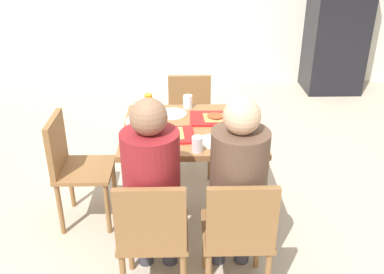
{
  "coord_description": "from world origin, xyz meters",
  "views": [
    {
      "loc": [
        -0.07,
        -2.74,
        2.06
      ],
      "look_at": [
        0.0,
        0.0,
        0.7
      ],
      "focal_mm": 40.46,
      "sensor_mm": 36.0,
      "label": 1
    }
  ],
  "objects": [
    {
      "name": "main_table",
      "position": [
        0.0,
        0.0,
        0.66
      ],
      "size": [
        0.96,
        0.84,
        0.77
      ],
      "color": "olive",
      "rests_on": "ground_plane"
    },
    {
      "name": "ground_plane",
      "position": [
        0.0,
        0.0,
        -0.01
      ],
      "size": [
        10.0,
        10.0,
        0.02
      ],
      "primitive_type": "cube",
      "color": "#B7A893"
    },
    {
      "name": "foil_bundle",
      "position": [
        -0.41,
        -0.02,
        0.82
      ],
      "size": [
        0.1,
        0.1,
        0.1
      ],
      "primitive_type": "sphere",
      "color": "silver",
      "rests_on": "main_table"
    },
    {
      "name": "plastic_cup_a",
      "position": [
        -0.02,
        0.36,
        0.82
      ],
      "size": [
        0.07,
        0.07,
        0.1
      ],
      "primitive_type": "cylinder",
      "color": "white",
      "rests_on": "main_table"
    },
    {
      "name": "person_in_red",
      "position": [
        -0.24,
        -0.66,
        0.74
      ],
      "size": [
        0.32,
        0.42,
        1.26
      ],
      "color": "#383842",
      "rests_on": "ground_plane"
    },
    {
      "name": "pizza_slice_a",
      "position": [
        -0.15,
        -0.14,
        0.8
      ],
      "size": [
        0.25,
        0.26,
        0.02
      ],
      "color": "tan",
      "rests_on": "tray_red_near"
    },
    {
      "name": "person_in_brown_jacket",
      "position": [
        0.24,
        -0.66,
        0.74
      ],
      "size": [
        0.32,
        0.42,
        1.26
      ],
      "color": "#383842",
      "rests_on": "ground_plane"
    },
    {
      "name": "drink_fridge",
      "position": [
        1.95,
        2.85,
        0.95
      ],
      "size": [
        0.7,
        0.6,
        1.9
      ],
      "primitive_type": "cube",
      "color": "black",
      "rests_on": "ground_plane"
    },
    {
      "name": "chair_far_side",
      "position": [
        0.0,
        0.8,
        0.5
      ],
      "size": [
        0.4,
        0.4,
        0.85
      ],
      "color": "olive",
      "rests_on": "ground_plane"
    },
    {
      "name": "paper_plate_near_edge",
      "position": [
        0.14,
        -0.23,
        0.78
      ],
      "size": [
        0.22,
        0.22,
        0.01
      ],
      "primitive_type": "cylinder",
      "color": "white",
      "rests_on": "main_table"
    },
    {
      "name": "chair_near_right",
      "position": [
        0.24,
        -0.8,
        0.5
      ],
      "size": [
        0.4,
        0.4,
        0.85
      ],
      "color": "olive",
      "rests_on": "ground_plane"
    },
    {
      "name": "pizza_slice_b",
      "position": [
        0.17,
        0.12,
        0.8
      ],
      "size": [
        0.24,
        0.23,
        0.02
      ],
      "color": "#C68C47",
      "rests_on": "tray_red_far"
    },
    {
      "name": "paper_plate_center",
      "position": [
        -0.14,
        0.23,
        0.78
      ],
      "size": [
        0.22,
        0.22,
        0.01
      ],
      "primitive_type": "cylinder",
      "color": "white",
      "rests_on": "main_table"
    },
    {
      "name": "tray_red_far",
      "position": [
        0.17,
        0.13,
        0.78
      ],
      "size": [
        0.37,
        0.27,
        0.02
      ],
      "primitive_type": "cube",
      "rotation": [
        0.0,
        0.0,
        -0.02
      ],
      "color": "red",
      "rests_on": "main_table"
    },
    {
      "name": "chair_left_end",
      "position": [
        -0.87,
        0.0,
        0.5
      ],
      "size": [
        0.4,
        0.4,
        0.85
      ],
      "color": "olive",
      "rests_on": "ground_plane"
    },
    {
      "name": "plastic_cup_b",
      "position": [
        0.02,
        -0.36,
        0.82
      ],
      "size": [
        0.07,
        0.07,
        0.1
      ],
      "primitive_type": "cylinder",
      "color": "white",
      "rests_on": "main_table"
    },
    {
      "name": "chair_near_left",
      "position": [
        -0.24,
        -0.8,
        0.5
      ],
      "size": [
        0.4,
        0.4,
        0.85
      ],
      "color": "olive",
      "rests_on": "ground_plane"
    },
    {
      "name": "soda_can",
      "position": [
        0.41,
        0.02,
        0.83
      ],
      "size": [
        0.07,
        0.07,
        0.12
      ],
      "primitive_type": "cylinder",
      "color": "#B7BCC6",
      "rests_on": "main_table"
    },
    {
      "name": "tray_red_near",
      "position": [
        -0.17,
        -0.15,
        0.78
      ],
      "size": [
        0.38,
        0.29,
        0.02
      ],
      "primitive_type": "cube",
      "rotation": [
        0.0,
        0.0,
        0.1
      ],
      "color": "red",
      "rests_on": "main_table"
    },
    {
      "name": "condiment_bottle",
      "position": [
        -0.31,
        0.23,
        0.85
      ],
      "size": [
        0.06,
        0.06,
        0.16
      ],
      "primitive_type": "cylinder",
      "color": "orange",
      "rests_on": "main_table"
    }
  ]
}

